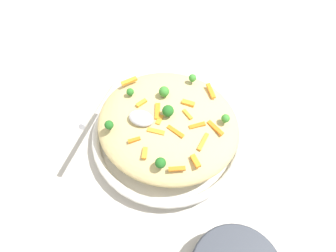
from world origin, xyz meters
name	(u,v)px	position (x,y,z in m)	size (l,w,h in m)	color
ground_plane	(168,140)	(0.00, 0.00, 0.00)	(2.40, 2.40, 0.00)	beige
serving_bowl	(168,135)	(0.00, 0.00, 0.02)	(0.36, 0.36, 0.04)	white
pasta_mound	(168,124)	(0.00, 0.00, 0.08)	(0.33, 0.30, 0.07)	#D1BA7A
carrot_piece_0	(156,131)	(0.01, 0.05, 0.11)	(0.04, 0.01, 0.01)	orange
carrot_piece_1	(160,120)	(0.01, 0.02, 0.11)	(0.02, 0.01, 0.01)	orange
carrot_piece_2	(145,153)	(0.01, 0.10, 0.11)	(0.03, 0.01, 0.01)	orange
carrot_piece_3	(197,126)	(-0.07, 0.00, 0.11)	(0.04, 0.01, 0.01)	orange
carrot_piece_4	(158,111)	(0.02, 0.00, 0.11)	(0.04, 0.01, 0.01)	orange
carrot_piece_5	(215,128)	(-0.10, -0.01, 0.11)	(0.04, 0.01, 0.01)	orange
carrot_piece_6	(129,81)	(0.12, -0.06, 0.11)	(0.04, 0.01, 0.01)	orange
carrot_piece_7	(211,91)	(-0.06, -0.10, 0.11)	(0.04, 0.01, 0.01)	orange
carrot_piece_8	(175,132)	(-0.03, 0.03, 0.11)	(0.04, 0.01, 0.01)	orange
carrot_piece_9	(196,161)	(-0.09, 0.08, 0.11)	(0.03, 0.01, 0.01)	orange
carrot_piece_10	(188,115)	(-0.04, -0.02, 0.11)	(0.03, 0.01, 0.01)	orange
carrot_piece_11	(203,142)	(-0.09, 0.03, 0.11)	(0.04, 0.01, 0.01)	orange
carrot_piece_12	(134,140)	(0.04, 0.08, 0.11)	(0.03, 0.01, 0.01)	orange
carrot_piece_13	(141,103)	(0.07, -0.01, 0.11)	(0.03, 0.01, 0.01)	orange
carrot_piece_14	(188,103)	(-0.03, -0.05, 0.11)	(0.03, 0.01, 0.01)	orange
carrot_piece_15	(177,169)	(-0.06, 0.11, 0.11)	(0.03, 0.01, 0.01)	orange
broccoli_floret_0	(161,163)	(-0.03, 0.11, 0.12)	(0.02, 0.02, 0.02)	#205B1C
broccoli_floret_1	(192,78)	(-0.01, -0.12, 0.12)	(0.02, 0.02, 0.02)	#377928
broccoli_floret_2	(130,92)	(0.10, -0.02, 0.12)	(0.02, 0.02, 0.02)	#296820
broccoli_floret_3	(164,92)	(0.03, -0.05, 0.12)	(0.02, 0.02, 0.03)	#377928
broccoli_floret_4	(226,118)	(-0.12, -0.04, 0.12)	(0.02, 0.02, 0.02)	#377928
broccoli_floret_5	(170,111)	(0.00, 0.00, 0.13)	(0.03, 0.03, 0.03)	#205B1C
broccoli_floret_6	(109,125)	(0.10, 0.07, 0.12)	(0.02, 0.02, 0.02)	#205B1C
serving_spoon	(124,112)	(0.08, 0.04, 0.13)	(0.14, 0.17, 0.10)	#B7B7BC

